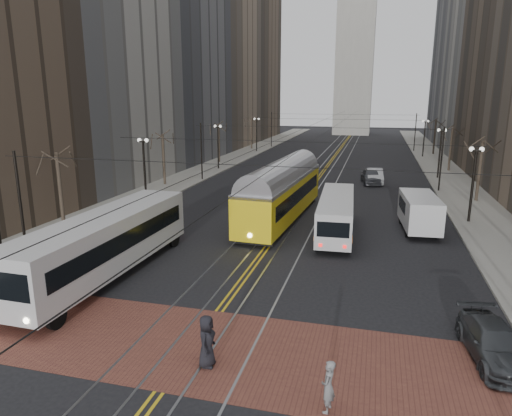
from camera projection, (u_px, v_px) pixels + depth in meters
The scene contains 22 objects.
ground at pixel (226, 302), 21.67m from camera, with size 260.00×260.00×0.00m, color black.
sidewalk_left at pixel (226, 161), 67.61m from camera, with size 5.00×140.00×0.15m, color gray.
sidewalk_right at pixel (442, 170), 60.19m from camera, with size 5.00×140.00×0.15m, color gray.
crosswalk_band at pixel (194, 346), 17.91m from camera, with size 25.00×6.00×0.01m, color brown.
streetcar_rails at pixel (327, 166), 63.92m from camera, with size 4.80×130.00×0.02m, color gray.
centre_lines at pixel (327, 166), 63.92m from camera, with size 0.42×130.00×0.01m, color gold.
building_left_mid at pixel (159, 44), 67.10m from camera, with size 16.00×20.00×34.00m, color slate.
building_left_midfar at pixel (195, 4), 84.22m from camera, with size 20.00×20.00×52.00m, color #87725D.
building_left_far at pixel (238, 49), 103.93m from camera, with size 16.00×20.00×40.00m, color brown.
building_right_far at pixel (481, 42), 91.31m from camera, with size 16.00×20.00×40.00m, color slate.
lamp_posts at pixel (312, 162), 47.99m from camera, with size 27.60×57.20×5.60m.
street_trees at pixel (320, 154), 54.09m from camera, with size 31.68×53.28×5.60m.
trolley_wires at pixel (319, 146), 53.47m from camera, with size 25.96×120.00×6.60m.
transit_bus at pixel (105, 247), 24.41m from camera, with size 2.84×13.62×3.40m, color silver.
streetcar at pixel (282, 197), 35.93m from camera, with size 2.86×15.39×3.63m, color yellow.
rear_bus at pixel (336, 215), 32.12m from camera, with size 2.25×10.35×2.70m, color silver.
cargo_van at pixel (419, 214), 32.83m from camera, with size 2.27×5.89×2.61m, color silver.
sedan_grey at pixel (371, 176), 50.88m from camera, with size 1.96×4.87×1.66m, color #383A3F.
sedan_silver at pixel (375, 176), 51.12m from camera, with size 1.70×4.87×1.61m, color #9FA1A6.
sedan_parked at pixel (494, 343), 16.88m from camera, with size 1.83×4.50×1.30m, color #383B3F.
pedestrian_a at pixel (207, 341), 16.37m from camera, with size 0.95×0.62×1.95m, color black.
pedestrian_b at pixel (328, 386), 14.00m from camera, with size 0.63×0.41×1.72m, color gray.
Camera 1 is at (6.48, -18.94, 9.55)m, focal length 32.00 mm.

